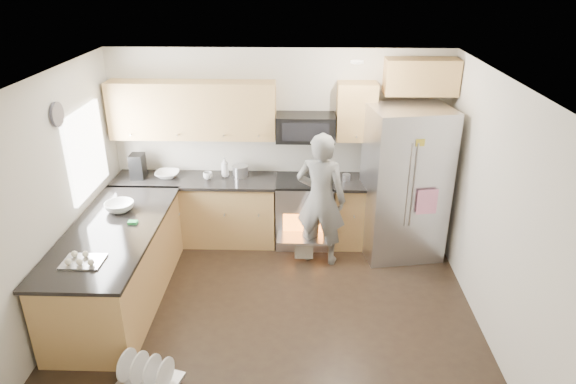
{
  "coord_description": "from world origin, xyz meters",
  "views": [
    {
      "loc": [
        0.32,
        -4.62,
        3.59
      ],
      "look_at": [
        0.16,
        0.5,
        1.28
      ],
      "focal_mm": 32.0,
      "sensor_mm": 36.0,
      "label": 1
    }
  ],
  "objects_px": {
    "refrigerator": "(404,184)",
    "person": "(321,199)",
    "dish_rack": "(147,377)",
    "stove_range": "(305,197)"
  },
  "relations": [
    {
      "from": "refrigerator",
      "to": "person",
      "type": "relative_size",
      "value": 1.14
    },
    {
      "from": "refrigerator",
      "to": "dish_rack",
      "type": "bearing_deg",
      "value": -147.27
    },
    {
      "from": "stove_range",
      "to": "person",
      "type": "distance_m",
      "value": 0.57
    },
    {
      "from": "refrigerator",
      "to": "stove_range",
      "type": "bearing_deg",
      "value": 159.22
    },
    {
      "from": "refrigerator",
      "to": "person",
      "type": "bearing_deg",
      "value": -176.91
    },
    {
      "from": "stove_range",
      "to": "person",
      "type": "height_order",
      "value": "stove_range"
    },
    {
      "from": "stove_range",
      "to": "person",
      "type": "xyz_separation_m",
      "value": [
        0.2,
        -0.49,
        0.19
      ]
    },
    {
      "from": "stove_range",
      "to": "refrigerator",
      "type": "distance_m",
      "value": 1.34
    },
    {
      "from": "refrigerator",
      "to": "person",
      "type": "distance_m",
      "value": 1.11
    },
    {
      "from": "stove_range",
      "to": "refrigerator",
      "type": "height_order",
      "value": "refrigerator"
    }
  ]
}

